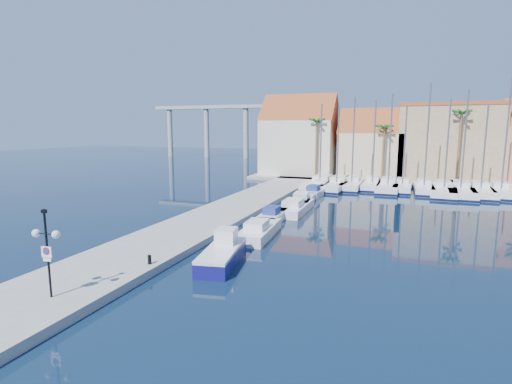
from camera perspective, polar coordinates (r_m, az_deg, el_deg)
ground at (r=22.77m, az=0.95°, el=-12.44°), size 260.00×260.00×0.00m
quay_west at (r=37.99m, az=-5.04°, el=-3.21°), size 6.00×77.00×0.50m
shore_north at (r=68.50m, az=22.82°, el=1.66°), size 54.00×16.00×0.50m
lamp_post at (r=20.85m, az=-27.76°, el=-6.09°), size 1.43×0.53×4.24m
bollard at (r=24.43m, az=-14.97°, el=-9.31°), size 0.22×0.22×0.54m
fishing_boat at (r=25.27m, az=-4.79°, el=-8.67°), size 2.85×5.89×1.98m
motorboat_west_0 at (r=31.07m, az=0.40°, el=-5.51°), size 2.53×6.59×1.40m
motorboat_west_1 at (r=36.30m, az=2.42°, el=-3.35°), size 1.99×5.54×1.40m
motorboat_west_2 at (r=40.16m, az=5.55°, el=-2.17°), size 2.49×7.49×1.40m
motorboat_west_3 at (r=44.30m, az=6.61°, el=-1.11°), size 2.72×6.81×1.40m
motorboat_west_4 at (r=49.98m, az=8.33°, el=0.03°), size 2.02×5.98×1.40m
motorboat_west_5 at (r=55.21m, az=9.36°, el=0.87°), size 2.23×6.94×1.40m
motorboat_west_6 at (r=59.55m, az=9.84°, el=1.46°), size 1.78×5.24×1.40m
sailboat_0 at (r=57.36m, az=9.26°, el=1.23°), size 3.52×12.10×11.55m
sailboat_1 at (r=56.48m, az=11.61°, el=1.04°), size 3.92×11.44×11.17m
sailboat_2 at (r=57.30m, az=13.57°, el=1.11°), size 2.68×9.94×12.41m
sailboat_3 at (r=57.61m, az=16.32°, el=1.06°), size 2.49×8.47×11.97m
sailboat_4 at (r=56.78m, az=18.34°, el=0.82°), size 2.86×10.48×12.70m
sailboat_5 at (r=57.03m, az=20.20°, el=0.77°), size 2.59×8.74×11.05m
sailboat_6 at (r=56.74m, az=22.84°, el=0.61°), size 2.50×8.96×13.88m
sailboat_7 at (r=56.01m, az=25.27°, el=0.28°), size 3.82×11.40×11.81m
sailboat_8 at (r=56.76m, az=27.14°, el=0.26°), size 3.65×12.17×12.94m
sailboat_9 at (r=57.31m, az=29.35°, el=0.16°), size 3.06×10.60×11.17m
sailboat_10 at (r=58.11m, az=31.55°, el=0.15°), size 3.19×9.43×14.17m
building_0 at (r=69.12m, az=6.26°, el=7.60°), size 12.30×9.00×13.50m
building_1 at (r=67.21m, az=16.26°, el=6.20°), size 10.30×8.00×11.00m
building_2 at (r=68.24m, az=25.66°, el=6.51°), size 14.20×10.20×11.50m
palm_0 at (r=63.31m, az=8.72°, el=9.72°), size 2.60×2.60×10.15m
palm_1 at (r=62.02m, az=17.88°, el=8.53°), size 2.60×2.60×9.15m
palm_2 at (r=62.36m, az=27.30°, el=9.69°), size 2.60×2.60×11.15m
viaduct at (r=111.92m, az=-3.90°, el=10.14°), size 48.00×2.20×14.45m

